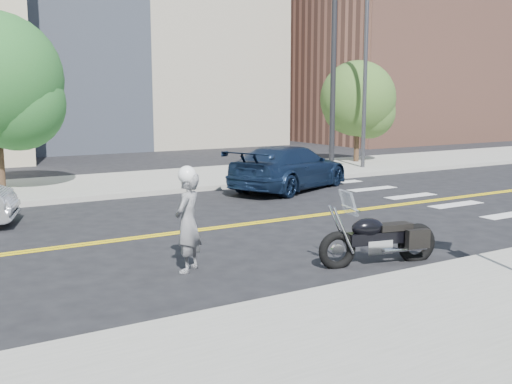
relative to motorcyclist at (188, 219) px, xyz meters
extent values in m
plane|color=black|center=(0.05, 2.80, -0.91)|extent=(120.00, 120.00, 0.00)
cube|color=#9E9B91|center=(0.05, -4.70, -0.83)|extent=(60.00, 5.00, 0.15)
cube|color=#9E9B91|center=(0.05, 10.30, -0.83)|extent=(60.00, 5.00, 0.15)
cube|color=#8C5947|center=(26.05, 22.80, 5.09)|extent=(14.00, 12.00, 12.00)
cylinder|color=#4C4C51|center=(12.05, 9.30, 3.24)|extent=(0.16, 0.16, 8.00)
cylinder|color=black|center=(10.05, 8.80, 2.74)|extent=(0.20, 0.20, 7.00)
imported|color=#A5A4A9|center=(0.00, 0.00, -0.05)|extent=(0.74, 0.72, 1.71)
sphere|color=white|center=(0.00, 0.00, 0.76)|extent=(0.31, 0.31, 0.31)
imported|color=#162643|center=(6.65, 6.67, -0.19)|extent=(5.32, 3.81, 1.43)
cylinder|color=#382619|center=(13.26, 11.11, 0.95)|extent=(0.22, 0.22, 3.71)
sphere|color=#365A1C|center=(13.26, 11.11, 1.99)|extent=(3.28, 3.28, 3.28)
camera|label=1|loc=(-4.15, -9.07, 2.04)|focal=42.00mm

